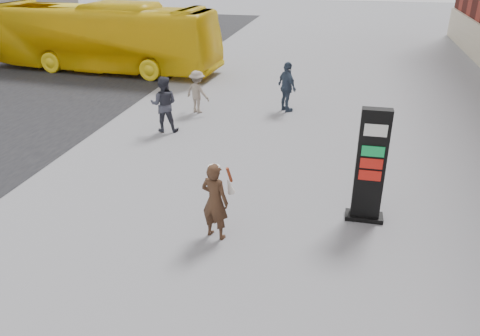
% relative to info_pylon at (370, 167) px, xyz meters
% --- Properties ---
extents(ground, '(100.00, 100.00, 0.00)m').
position_rel_info_pylon_xyz_m(ground, '(-3.50, -2.02, -1.27)').
color(ground, '#9E9EA3').
extents(info_pylon, '(0.82, 0.41, 2.55)m').
position_rel_info_pylon_xyz_m(info_pylon, '(0.00, 0.00, 0.00)').
color(info_pylon, black).
rests_on(info_pylon, ground).
extents(woman, '(0.75, 0.71, 1.66)m').
position_rel_info_pylon_xyz_m(woman, '(-3.02, -1.40, -0.42)').
color(woman, '#352317').
rests_on(woman, ground).
extents(bus, '(11.50, 3.42, 3.16)m').
position_rel_info_pylon_xyz_m(bus, '(-12.16, 11.44, 0.31)').
color(bus, yellow).
rests_on(bus, road).
extents(pedestrian_a, '(0.99, 0.84, 1.80)m').
position_rel_info_pylon_xyz_m(pedestrian_a, '(-6.29, 4.21, -0.37)').
color(pedestrian_a, '#343541').
rests_on(pedestrian_a, ground).
extents(pedestrian_b, '(1.13, 0.91, 1.53)m').
position_rel_info_pylon_xyz_m(pedestrian_b, '(-5.82, 6.26, -0.51)').
color(pedestrian_b, gray).
rests_on(pedestrian_b, ground).
extents(pedestrian_c, '(1.01, 1.09, 1.80)m').
position_rel_info_pylon_xyz_m(pedestrian_c, '(-2.71, 7.12, -0.37)').
color(pedestrian_c, '#364558').
rests_on(pedestrian_c, ground).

